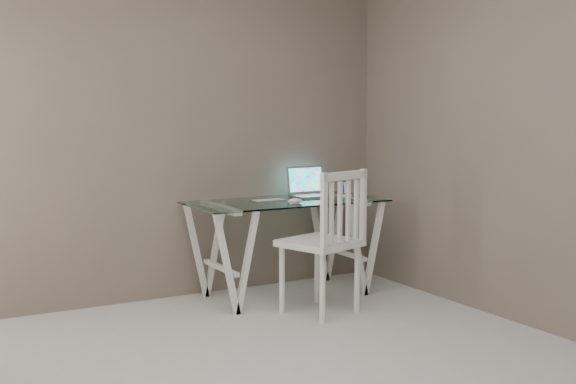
% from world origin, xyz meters
% --- Properties ---
extents(room, '(4.50, 4.52, 2.71)m').
position_xyz_m(room, '(-0.06, 0.02, 1.72)').
color(room, beige).
rests_on(room, ground).
extents(desk, '(1.50, 0.70, 0.75)m').
position_xyz_m(desk, '(0.97, 1.85, 0.38)').
color(desk, silver).
rests_on(desk, ground).
extents(chair, '(0.59, 0.59, 1.03)m').
position_xyz_m(chair, '(0.99, 1.25, 0.57)').
color(chair, white).
rests_on(chair, ground).
extents(laptop, '(0.34, 0.27, 0.24)m').
position_xyz_m(laptop, '(1.29, 2.02, 0.80)').
color(laptop, silver).
rests_on(laptop, desk).
extents(keyboard, '(0.25, 0.11, 0.01)m').
position_xyz_m(keyboard, '(0.85, 1.90, 0.75)').
color(keyboard, silver).
rests_on(keyboard, desk).
extents(mouse, '(0.12, 0.07, 0.04)m').
position_xyz_m(mouse, '(0.95, 1.67, 0.76)').
color(mouse, white).
rests_on(mouse, desk).
extents(phone_dock, '(0.06, 0.06, 0.12)m').
position_xyz_m(phone_dock, '(1.55, 1.88, 0.78)').
color(phone_dock, white).
rests_on(phone_dock, desk).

